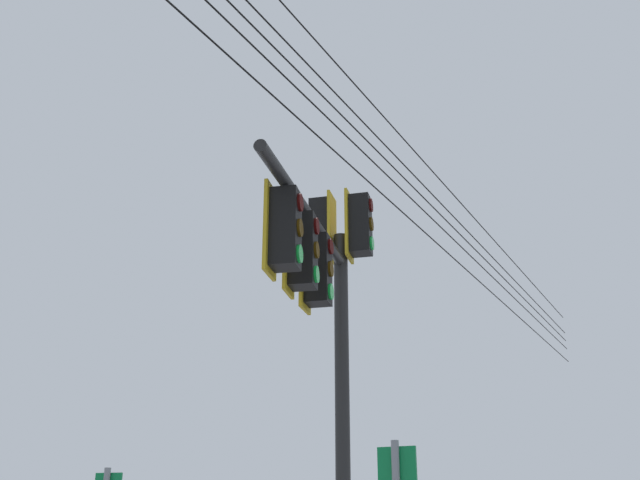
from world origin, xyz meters
name	(u,v)px	position (x,y,z in m)	size (l,w,h in m)	color
signal_mast_assembly	(325,300)	(0.67, 0.26, 4.79)	(1.80, 3.76, 6.69)	black
overhead_wire_span	(378,151)	(-0.48, -1.87, 8.13)	(18.46, 27.83, 1.96)	black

